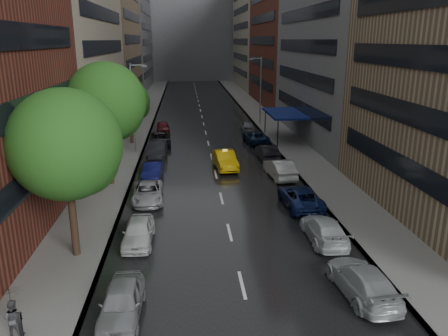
{
  "coord_description": "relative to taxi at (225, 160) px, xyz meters",
  "views": [
    {
      "loc": [
        -2.52,
        -14.43,
        11.37
      ],
      "look_at": [
        0.0,
        13.83,
        3.0
      ],
      "focal_mm": 35.0,
      "sensor_mm": 36.0,
      "label": 1
    }
  ],
  "objects": [
    {
      "name": "road",
      "position": [
        -0.99,
        26.13,
        -0.81
      ],
      "size": [
        14.0,
        140.0,
        0.01
      ],
      "primitive_type": "cube",
      "color": "black",
      "rests_on": "ground"
    },
    {
      "name": "sidewalk_left",
      "position": [
        -9.99,
        26.13,
        -0.74
      ],
      "size": [
        4.0,
        140.0,
        0.15
      ],
      "primitive_type": "cube",
      "color": "gray",
      "rests_on": "ground"
    },
    {
      "name": "sidewalk_right",
      "position": [
        8.01,
        26.13,
        -0.74
      ],
      "size": [
        4.0,
        140.0,
        0.15
      ],
      "primitive_type": "cube",
      "color": "gray",
      "rests_on": "ground"
    },
    {
      "name": "buildings_left",
      "position": [
        -15.99,
        34.92,
        15.18
      ],
      "size": [
        8.0,
        108.0,
        38.0
      ],
      "color": "maroon",
      "rests_on": "ground"
    },
    {
      "name": "buildings_right",
      "position": [
        14.01,
        32.83,
        14.22
      ],
      "size": [
        8.05,
        109.1,
        36.0
      ],
      "color": "#937A5B",
      "rests_on": "ground"
    },
    {
      "name": "building_far",
      "position": [
        -0.99,
        94.13,
        15.19
      ],
      "size": [
        40.0,
        14.0,
        32.0
      ],
      "primitive_type": "cube",
      "color": "slate",
      "rests_on": "ground"
    },
    {
      "name": "tree_near",
      "position": [
        -9.59,
        -16.22,
        5.45
      ],
      "size": [
        5.74,
        5.74,
        9.14
      ],
      "color": "#382619",
      "rests_on": "ground"
    },
    {
      "name": "tree_mid",
      "position": [
        -9.59,
        -4.0,
        5.91
      ],
      "size": [
        6.16,
        6.16,
        9.82
      ],
      "color": "#382619",
      "rests_on": "ground"
    },
    {
      "name": "tree_far",
      "position": [
        -9.59,
        10.61,
        4.02
      ],
      "size": [
        4.43,
        4.43,
        7.06
      ],
      "color": "#382619",
      "rests_on": "ground"
    },
    {
      "name": "taxi",
      "position": [
        0.0,
        0.0,
        0.0
      ],
      "size": [
        2.2,
        5.07,
        1.62
      ],
      "primitive_type": "imported",
      "rotation": [
        0.0,
        0.0,
        0.1
      ],
      "color": "yellow",
      "rests_on": "ground"
    },
    {
      "name": "parked_cars_left",
      "position": [
        -6.39,
        -1.74,
        -0.1
      ],
      "size": [
        2.55,
        42.85,
        1.6
      ],
      "color": "gray",
      "rests_on": "ground"
    },
    {
      "name": "parked_cars_right",
      "position": [
        4.41,
        -4.32,
        -0.09
      ],
      "size": [
        2.73,
        42.31,
        1.59
      ],
      "color": "#A1A7AA",
      "rests_on": "ground"
    },
    {
      "name": "ped_black_umbrella",
      "position": [
        -10.42,
        -22.97,
        0.59
      ],
      "size": [
        0.96,
        0.98,
        2.09
      ],
      "color": "#434247",
      "rests_on": "sidewalk_left"
    },
    {
      "name": "street_lamp_left",
      "position": [
        -8.71,
        6.13,
        4.08
      ],
      "size": [
        1.74,
        0.22,
        9.0
      ],
      "color": "gray",
      "rests_on": "sidewalk_left"
    },
    {
      "name": "street_lamp_right",
      "position": [
        6.73,
        21.13,
        4.08
      ],
      "size": [
        1.74,
        0.22,
        9.0
      ],
      "color": "gray",
      "rests_on": "sidewalk_right"
    },
    {
      "name": "awning",
      "position": [
        8.0,
        11.13,
        2.32
      ],
      "size": [
        4.0,
        8.0,
        3.12
      ],
      "color": "navy",
      "rests_on": "sidewalk_right"
    }
  ]
}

